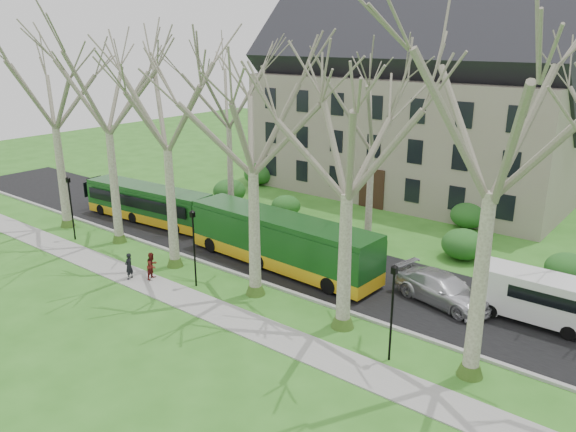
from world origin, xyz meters
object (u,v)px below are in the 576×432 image
(bus_follow, at_px, (281,241))
(pedestrian_a, at_px, (129,266))
(bus_lead, at_px, (148,203))
(van_a, at_px, (536,298))
(sedan, at_px, (443,289))
(pedestrian_b, at_px, (152,266))

(bus_follow, xyz_separation_m, pedestrian_a, (-5.54, -6.79, -0.83))
(bus_lead, height_order, bus_follow, bus_follow)
(pedestrian_a, bearing_deg, van_a, 98.38)
(sedan, bearing_deg, bus_follow, 111.56)
(bus_follow, xyz_separation_m, van_a, (13.86, 2.26, -0.41))
(bus_lead, relative_size, bus_follow, 0.85)
(sedan, relative_size, pedestrian_b, 3.39)
(bus_lead, bearing_deg, pedestrian_a, -48.84)
(van_a, xyz_separation_m, pedestrian_a, (-19.41, -9.05, -0.43))
(bus_follow, bearing_deg, bus_lead, 179.97)
(bus_follow, distance_m, sedan, 9.73)
(bus_lead, relative_size, sedan, 2.05)
(sedan, distance_m, pedestrian_a, 17.20)
(van_a, height_order, pedestrian_a, van_a)
(van_a, distance_m, pedestrian_b, 20.15)
(pedestrian_a, bearing_deg, bus_follow, 124.14)
(bus_follow, height_order, pedestrian_a, bus_follow)
(sedan, bearing_deg, pedestrian_b, 130.88)
(bus_lead, distance_m, bus_follow, 13.18)
(bus_lead, distance_m, pedestrian_b, 10.85)
(bus_lead, xyz_separation_m, sedan, (22.76, 0.75, -0.59))
(bus_follow, xyz_separation_m, pedestrian_b, (-4.53, -5.96, -0.82))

